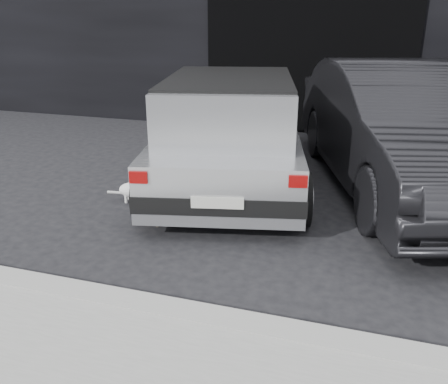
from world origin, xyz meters
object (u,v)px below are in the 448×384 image
(silver_hatchback, at_px, (230,127))
(second_car, at_px, (402,128))
(cat_white, at_px, (140,189))
(cat_siamese, at_px, (156,213))

(silver_hatchback, height_order, second_car, second_car)
(cat_white, bearing_deg, cat_siamese, 27.46)
(second_car, bearing_deg, cat_siamese, -160.11)
(second_car, distance_m, cat_white, 3.52)
(silver_hatchback, relative_size, second_car, 0.86)
(second_car, relative_size, cat_siamese, 6.81)
(cat_siamese, bearing_deg, silver_hatchback, -107.21)
(cat_siamese, height_order, cat_white, cat_white)
(silver_hatchback, bearing_deg, cat_white, -144.43)
(silver_hatchback, relative_size, cat_siamese, 5.85)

